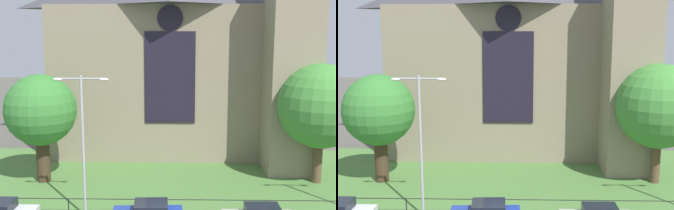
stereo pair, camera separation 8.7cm
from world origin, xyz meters
The scene contains 7 objects.
ground centered at (0.00, 10.00, 0.00)m, with size 160.00×160.00×0.00m, color #56544C.
grass_verge centered at (0.00, 8.00, 0.00)m, with size 120.00×20.00×0.01m, color #517F3D.
church_building centered at (0.86, 19.03, 10.27)m, with size 23.20×16.20×26.00m.
iron_railing centered at (0.09, 2.50, 0.95)m, with size 25.15×0.07×1.13m.
tree_left_near centered at (-9.77, 8.70, 5.61)m, with size 5.50×5.50×8.45m.
tree_right_near centered at (11.62, 8.88, 6.03)m, with size 6.47×6.47×9.29m.
streetlamp_near centered at (-5.09, 2.40, 5.64)m, with size 3.37×0.26×8.97m.
Camera 2 is at (0.77, -21.88, 11.27)m, focal length 43.66 mm.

